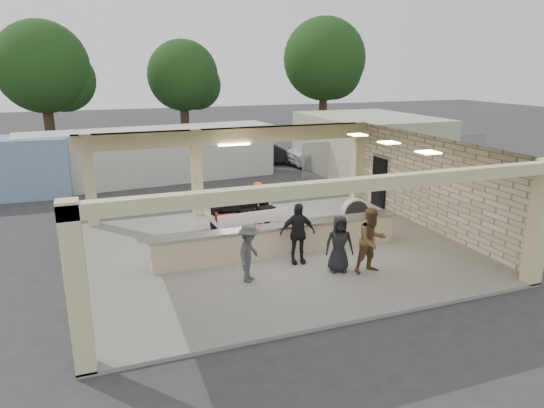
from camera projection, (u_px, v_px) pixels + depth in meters
name	position (u px, v px, depth m)	size (l,w,h in m)	color
ground	(274.00, 252.00, 15.90)	(120.00, 120.00, 0.00)	#2D2D2F
pavilion	(273.00, 206.00, 16.20)	(12.01, 10.00, 3.55)	slate
baggage_counter	(280.00, 240.00, 15.29)	(8.20, 0.58, 0.98)	#C5B393
luggage_cart	(244.00, 211.00, 17.22)	(2.71, 1.79, 1.53)	white
drum_fan	(355.00, 212.00, 17.86)	(1.04, 0.56, 1.11)	white
baggage_handler	(256.00, 207.00, 17.32)	(0.67, 0.37, 1.84)	#E64B0C
passenger_a	(372.00, 240.00, 13.85)	(0.94, 0.41, 1.93)	brown
passenger_b	(298.00, 233.00, 14.52)	(1.10, 0.40, 1.88)	black
passenger_c	(249.00, 253.00, 13.29)	(1.07, 0.38, 1.66)	#46464B
passenger_d	(339.00, 244.00, 13.95)	(0.82, 0.34, 1.68)	black
car_white_a	(329.00, 154.00, 29.61)	(2.36, 4.98, 1.42)	silver
car_white_b	(399.00, 148.00, 31.69)	(1.67, 4.49, 1.42)	silver
car_dark	(271.00, 153.00, 30.24)	(1.41, 4.01, 1.34)	black
container_white	(152.00, 155.00, 25.33)	(12.89, 2.58, 2.79)	beige
fence	(400.00, 155.00, 27.42)	(12.06, 0.06, 2.03)	gray
tree_left	(48.00, 71.00, 33.58)	(6.60, 6.30, 9.00)	#382619
tree_mid	(186.00, 78.00, 38.91)	(6.00, 5.60, 8.00)	#382619
tree_right	(327.00, 62.00, 41.70)	(7.20, 7.00, 10.00)	#382619
adjacent_building	(368.00, 144.00, 27.67)	(6.00, 8.00, 3.20)	#B7B691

